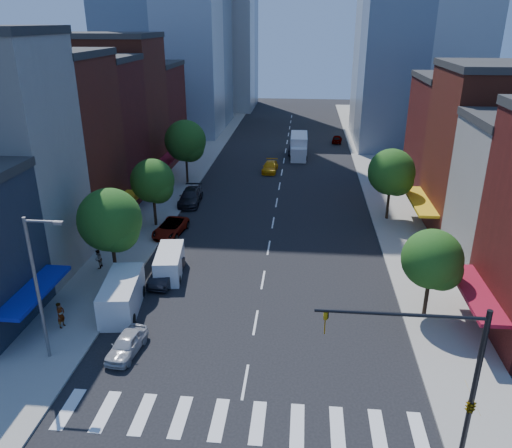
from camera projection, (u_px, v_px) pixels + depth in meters
The scene contains 29 objects.
ground at pixel (245, 382), 28.15m from camera, with size 220.00×220.00×0.00m, color black.
sidewalk_left at pixel (187, 173), 66.08m from camera, with size 5.00×120.00×0.15m, color gray.
sidewalk_right at pixel (379, 179), 63.83m from camera, with size 5.00×120.00×0.15m, color gray.
crosswalk at pixel (238, 421), 25.38m from camera, with size 19.00×3.00×0.01m, color silver.
bldg_left_2 at pixel (44, 148), 45.88m from camera, with size 12.00×9.00×16.00m, color #5F2416.
bldg_left_3 at pixel (83, 134), 53.90m from camera, with size 12.00×8.00×15.00m, color #551915.
bldg_left_4 at pixel (111, 111), 61.35m from camera, with size 12.00×9.00×17.00m, color #5F2416.
bldg_left_5 at pixel (137, 114), 70.85m from camera, with size 12.00×10.00×13.00m, color #551915.
bldg_right_2 at pixel (503, 155), 45.51m from camera, with size 12.00×10.00×15.00m, color #5F2416.
bldg_right_3 at pixel (469, 141), 55.10m from camera, with size 12.00×10.00×13.00m, color #551915.
traffic_signal at pixel (461, 389), 21.53m from camera, with size 7.24×2.24×8.00m.
streetlight at pixel (39, 281), 28.13m from camera, with size 2.25×0.25×9.00m.
tree_left_near at pixel (112, 222), 37.38m from camera, with size 4.80×4.80×7.30m.
tree_left_mid at pixel (154, 183), 47.64m from camera, with size 4.20×4.20×6.65m.
tree_left_far at pixel (187, 143), 60.28m from camera, with size 5.00×5.00×7.75m.
tree_right_near at pixel (434, 262), 32.81m from camera, with size 4.00×4.00×6.20m.
tree_right_far at pixel (393, 174), 49.13m from camera, with size 4.60×4.60×7.20m.
parked_car_front at pixel (127, 344), 30.36m from camera, with size 1.51×3.75×1.28m, color #AEAFB3.
parked_car_second at pixel (166, 272), 38.84m from camera, with size 1.57×4.50×1.48m, color black.
parked_car_third at pixel (171, 228), 47.24m from camera, with size 2.28×4.94×1.37m, color #999999.
parked_car_rear at pixel (190, 197), 55.23m from camera, with size 2.23×5.49×1.59m, color black.
cargo_van_near at pixel (122, 296), 34.56m from camera, with size 2.95×5.81×2.37m.
cargo_van_far at pixel (169, 264), 39.56m from camera, with size 2.54×5.00×2.04m.
taxi at pixel (270, 167), 66.89m from camera, with size 1.88×4.63×1.34m, color #F0A30C.
traffic_car_oncoming at pixel (295, 149), 75.60m from camera, with size 1.59×4.57×1.51m, color black.
traffic_car_far at pixel (337, 139), 82.69m from camera, with size 1.52×3.77×1.29m, color #999999.
box_truck at pixel (299, 147), 73.93m from camera, with size 2.57×8.00×3.21m.
pedestrian_near at pixel (61, 315), 32.62m from camera, with size 0.66×0.43×1.80m, color #999999.
pedestrian_far at pixel (98, 259), 40.46m from camera, with size 0.77×0.60×1.59m, color #999999.
Camera 1 is at (2.81, -22.49, 18.94)m, focal length 35.00 mm.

